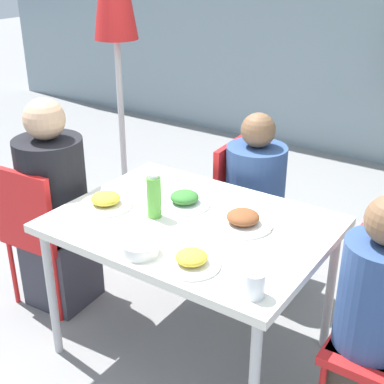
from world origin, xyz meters
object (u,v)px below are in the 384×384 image
(person_left, at_px, (56,213))
(drinking_cup, at_px, (254,284))
(salad_bowl, at_px, (140,248))
(person_right, at_px, (372,328))
(person_far, at_px, (254,209))
(bottle, at_px, (154,196))
(chair_far, at_px, (245,201))
(chair_left, at_px, (40,226))

(person_left, bearing_deg, drinking_cup, -16.03)
(drinking_cup, bearing_deg, salad_bowl, -179.43)
(person_right, bearing_deg, person_far, -38.10)
(person_right, xyz_separation_m, bottle, (-1.05, -0.06, 0.33))
(bottle, bearing_deg, drinking_cup, -23.14)
(person_right, xyz_separation_m, drinking_cup, (-0.36, -0.36, 0.28))
(chair_far, bearing_deg, chair_left, -44.50)
(chair_left, distance_m, chair_far, 1.21)
(drinking_cup, bearing_deg, person_far, 117.54)
(chair_far, xyz_separation_m, salad_bowl, (0.11, -1.12, 0.27))
(person_right, relative_size, person_far, 1.02)
(drinking_cup, bearing_deg, chair_far, 119.87)
(person_far, bearing_deg, drinking_cup, 24.13)
(chair_left, height_order, person_far, person_far)
(person_far, height_order, bottle, person_far)
(person_right, height_order, chair_far, person_right)
(person_right, bearing_deg, person_left, 1.99)
(person_left, distance_m, salad_bowl, 0.93)
(drinking_cup, distance_m, salad_bowl, 0.54)
(person_left, relative_size, drinking_cup, 12.13)
(chair_left, height_order, chair_far, same)
(person_far, xyz_separation_m, bottle, (-0.13, -0.78, 0.35))
(chair_left, height_order, salad_bowl, chair_left)
(chair_far, xyz_separation_m, drinking_cup, (0.64, -1.12, 0.29))
(chair_left, bearing_deg, drinking_cup, -12.45)
(person_right, xyz_separation_m, chair_far, (-1.00, 0.76, -0.01))
(salad_bowl, bearing_deg, person_far, 91.24)
(person_far, height_order, drinking_cup, person_far)
(person_far, distance_m, salad_bowl, 1.11)
(bottle, bearing_deg, salad_bowl, -62.79)
(person_right, height_order, bottle, person_right)
(bottle, relative_size, salad_bowl, 1.38)
(person_far, bearing_deg, chair_left, -48.78)
(person_right, distance_m, bottle, 1.10)
(person_left, height_order, chair_far, person_left)
(chair_left, bearing_deg, bottle, 2.47)
(salad_bowl, bearing_deg, person_left, 160.90)
(chair_far, distance_m, drinking_cup, 1.32)
(chair_left, bearing_deg, salad_bowl, -17.53)
(person_left, relative_size, salad_bowl, 7.68)
(person_left, height_order, drinking_cup, person_left)
(person_far, bearing_deg, chair_far, -122.01)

